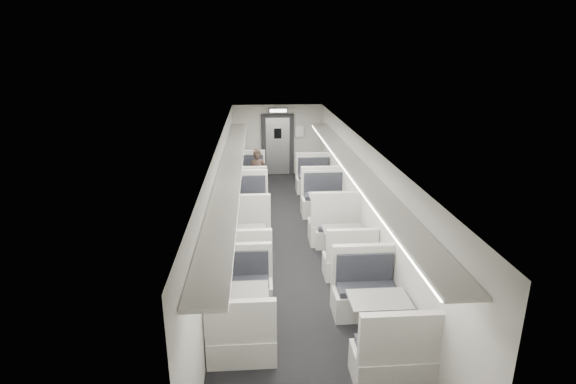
{
  "coord_description": "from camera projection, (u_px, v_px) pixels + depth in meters",
  "views": [
    {
      "loc": [
        -0.74,
        -9.13,
        4.24
      ],
      "look_at": [
        -0.03,
        0.67,
        1.05
      ],
      "focal_mm": 28.0,
      "sensor_mm": 36.0,
      "label": 1
    }
  ],
  "objects": [
    {
      "name": "booth_right_b",
      "position": [
        329.0,
        211.0,
        10.94
      ],
      "size": [
        1.16,
        2.36,
        1.26
      ],
      "color": "beige",
      "rests_on": "room"
    },
    {
      "name": "passenger",
      "position": [
        258.0,
        174.0,
        12.93
      ],
      "size": [
        0.6,
        0.45,
        1.47
      ],
      "primitive_type": "imported",
      "rotation": [
        0.0,
        0.0,
        -0.21
      ],
      "color": "black",
      "rests_on": "room"
    },
    {
      "name": "booth_left_d",
      "position": [
        243.0,
        309.0,
        7.0
      ],
      "size": [
        0.97,
        1.96,
        1.05
      ],
      "color": "beige",
      "rests_on": "room"
    },
    {
      "name": "exit_sign",
      "position": [
        278.0,
        110.0,
        14.49
      ],
      "size": [
        0.62,
        0.12,
        0.16
      ],
      "color": "black",
      "rests_on": "room"
    },
    {
      "name": "window_d",
      "position": [
        207.0,
        257.0,
        6.47
      ],
      "size": [
        0.02,
        1.18,
        0.84
      ],
      "primitive_type": "cube",
      "color": "black",
      "rests_on": "room"
    },
    {
      "name": "room",
      "position": [
        292.0,
        195.0,
        9.66
      ],
      "size": [
        3.24,
        12.24,
        2.64
      ],
      "color": "black",
      "rests_on": "ground"
    },
    {
      "name": "wall_notice",
      "position": [
        300.0,
        131.0,
        15.23
      ],
      "size": [
        0.32,
        0.02,
        0.4
      ],
      "primitive_type": "cube",
      "color": "silver",
      "rests_on": "room"
    },
    {
      "name": "booth_left_c",
      "position": [
        246.0,
        245.0,
        9.19
      ],
      "size": [
        1.03,
        2.08,
        1.11
      ],
      "color": "beige",
      "rests_on": "room"
    },
    {
      "name": "booth_right_a",
      "position": [
        317.0,
        187.0,
        12.92
      ],
      "size": [
        1.08,
        2.19,
        1.17
      ],
      "color": "beige",
      "rests_on": "room"
    },
    {
      "name": "luggage_rack_right",
      "position": [
        353.0,
        165.0,
        9.24
      ],
      "size": [
        0.46,
        10.4,
        0.09
      ],
      "color": "beige",
      "rests_on": "room"
    },
    {
      "name": "booth_right_c",
      "position": [
        342.0,
        244.0,
        9.31
      ],
      "size": [
        0.97,
        1.97,
        1.05
      ],
      "color": "beige",
      "rests_on": "room"
    },
    {
      "name": "window_b",
      "position": [
        225.0,
        175.0,
        10.65
      ],
      "size": [
        0.02,
        1.18,
        0.84
      ],
      "primitive_type": "cube",
      "color": "black",
      "rests_on": "room"
    },
    {
      "name": "luggage_rack_left",
      "position": [
        232.0,
        168.0,
        9.06
      ],
      "size": [
        0.46,
        10.4,
        0.09
      ],
      "color": "beige",
      "rests_on": "room"
    },
    {
      "name": "booth_left_b",
      "position": [
        247.0,
        212.0,
        10.94
      ],
      "size": [
        1.09,
        2.22,
        1.19
      ],
      "color": "beige",
      "rests_on": "room"
    },
    {
      "name": "window_c",
      "position": [
        218.0,
        206.0,
        8.56
      ],
      "size": [
        0.02,
        1.18,
        0.84
      ],
      "primitive_type": "cube",
      "color": "black",
      "rests_on": "room"
    },
    {
      "name": "booth_left_a",
      "position": [
        248.0,
        183.0,
        13.29
      ],
      "size": [
        1.07,
        2.17,
        1.16
      ],
      "color": "beige",
      "rests_on": "room"
    },
    {
      "name": "booth_right_d",
      "position": [
        378.0,
        320.0,
        6.64
      ],
      "size": [
        1.06,
        2.16,
        1.15
      ],
      "color": "beige",
      "rests_on": "room"
    },
    {
      "name": "window_a",
      "position": [
        230.0,
        154.0,
        12.73
      ],
      "size": [
        0.02,
        1.18,
        0.84
      ],
      "primitive_type": "cube",
      "color": "black",
      "rests_on": "room"
    },
    {
      "name": "vestibule_door",
      "position": [
        278.0,
        145.0,
        15.33
      ],
      "size": [
        1.1,
        0.13,
        2.1
      ],
      "color": "black",
      "rests_on": "room"
    }
  ]
}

